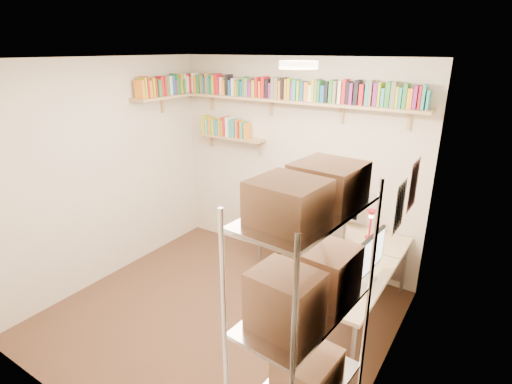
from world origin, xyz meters
TOP-DOWN VIEW (x-y plane):
  - ground at (0.00, 0.00)m, footprint 3.20×3.20m
  - room_shell at (0.00, 0.00)m, footprint 3.24×3.04m
  - wall_shelves at (-0.40, 1.30)m, footprint 3.12×1.09m
  - corner_desk at (0.69, 1.00)m, footprint 1.75×1.71m
  - office_chair at (0.71, 0.80)m, footprint 0.51×0.52m
  - wire_rack at (1.42, -1.03)m, footprint 0.48×0.87m

SIDE VIEW (x-z plane):
  - ground at x=0.00m, z-range 0.00..0.00m
  - office_chair at x=0.71m, z-range -0.08..0.88m
  - corner_desk at x=0.69m, z-range 0.08..1.22m
  - wire_rack at x=1.42m, z-range 0.36..2.41m
  - room_shell at x=0.00m, z-range 0.29..2.81m
  - wall_shelves at x=-0.40m, z-range 1.63..2.43m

